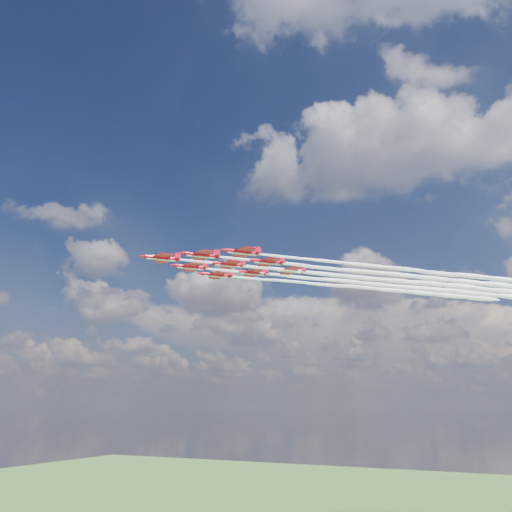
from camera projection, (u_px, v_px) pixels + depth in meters
name	position (u px, v px, depth m)	size (l,w,h in m)	color
jet_lead	(322.00, 273.00, 159.42)	(78.38, 80.02, 2.98)	red
jet_row2_port	(360.00, 271.00, 156.69)	(78.38, 80.02, 2.98)	red
jet_row2_starb	(339.00, 281.00, 168.66)	(78.38, 80.02, 2.98)	red
jet_row3_port	(399.00, 269.00, 153.97)	(78.38, 80.02, 2.98)	red
jet_row3_centre	(375.00, 279.00, 165.93)	(78.38, 80.02, 2.98)	red
jet_row3_starb	(355.00, 287.00, 177.90)	(78.38, 80.02, 2.98)	red
jet_row4_port	(413.00, 277.00, 163.21)	(78.38, 80.02, 2.98)	red
jet_row4_starb	(389.00, 285.00, 175.17)	(78.38, 80.02, 2.98)	red
jet_tail	(425.00, 283.00, 172.45)	(78.38, 80.02, 2.98)	red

